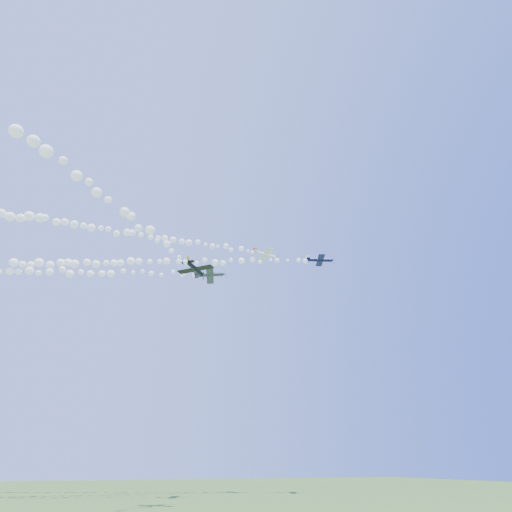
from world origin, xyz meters
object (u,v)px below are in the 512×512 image
object	(u,v)px
plane_white	(266,255)
plane_navy	(320,260)
plane_grey	(210,275)
plane_black	(195,269)

from	to	relation	value
plane_white	plane_navy	world-z (taller)	plane_white
plane_grey	plane_black	xyz separation A→B (m)	(-6.80, -16.81, -6.76)
plane_black	plane_grey	bearing A→B (deg)	19.95
plane_black	plane_white	bearing A→B (deg)	-1.24
plane_grey	plane_white	bearing A→B (deg)	42.27
plane_white	plane_navy	xyz separation A→B (m)	(12.83, -5.86, -1.98)
plane_grey	plane_black	distance (m)	19.35
plane_white	plane_navy	size ratio (longest dim) A/B	0.95
plane_white	plane_grey	xyz separation A→B (m)	(-16.71, -8.20, -11.60)
plane_white	plane_black	size ratio (longest dim) A/B	1.26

